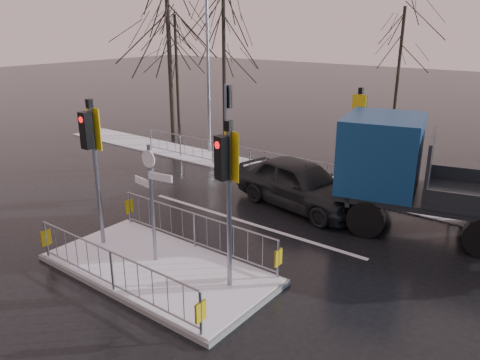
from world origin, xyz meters
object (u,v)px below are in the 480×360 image
Objects in this scene: car_far_lane at (300,184)px; street_lamp_left at (209,57)px; flatbed_truck at (416,172)px; traffic_island at (158,257)px.

car_far_lane is 0.59× the size of street_lamp_left.
flatbed_truck reaches higher than car_far_lane.
street_lamp_left is at bearing 74.33° from car_far_lane.
car_far_lane is 0.63× the size of flatbed_truck.
car_far_lane is 3.75m from flatbed_truck.
street_lamp_left is at bearing 164.25° from flatbed_truck.
car_far_lane is 8.67m from street_lamp_left.
flatbed_truck is (4.19, 6.50, 1.41)m from traffic_island.
flatbed_truck is 0.94× the size of street_lamp_left.
traffic_island reaches higher than flatbed_truck.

